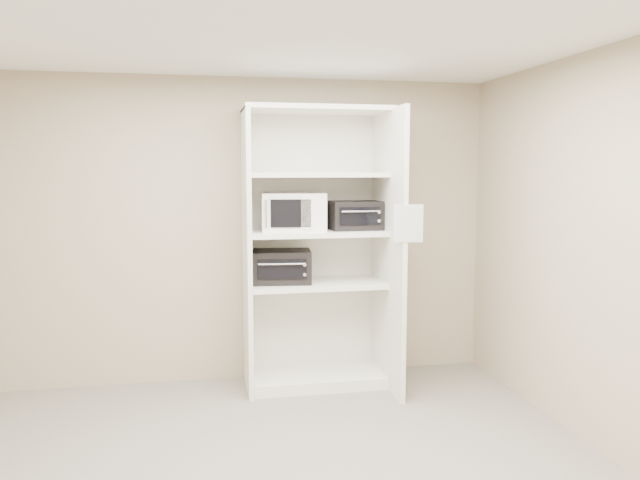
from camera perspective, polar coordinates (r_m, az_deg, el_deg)
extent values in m
cube|color=white|center=(3.69, -5.21, 19.07)|extent=(4.50, 4.00, 0.01)
cube|color=tan|center=(5.62, -7.16, 0.85)|extent=(4.50, 0.02, 2.70)
cube|color=tan|center=(1.71, 2.31, -12.02)|extent=(4.50, 0.02, 2.70)
cube|color=tan|center=(4.47, 25.04, -1.13)|extent=(0.02, 4.00, 2.70)
cube|color=white|center=(5.32, -6.68, -1.08)|extent=(0.04, 0.60, 2.40)
cube|color=white|center=(5.40, 6.25, -0.97)|extent=(0.04, 0.90, 2.40)
cube|color=white|center=(5.69, -0.89, -0.55)|extent=(1.24, 0.02, 2.40)
cube|color=white|center=(5.68, -0.35, -12.49)|extent=(1.16, 0.56, 0.10)
cube|color=white|center=(5.46, -0.35, -4.03)|extent=(1.16, 0.56, 0.04)
cube|color=white|center=(5.40, -0.36, 0.67)|extent=(1.16, 0.56, 0.04)
cube|color=white|center=(5.37, -0.36, 5.99)|extent=(1.16, 0.56, 0.04)
cube|color=white|center=(5.40, -0.37, 11.84)|extent=(1.24, 0.60, 0.04)
cube|color=white|center=(5.39, -2.44, 2.60)|extent=(0.58, 0.46, 0.32)
cube|color=black|center=(5.47, 3.16, 2.27)|extent=(0.45, 0.35, 0.25)
cube|color=black|center=(5.42, -3.53, -2.42)|extent=(0.54, 0.43, 0.28)
cube|color=white|center=(4.94, 8.09, 1.51)|extent=(0.23, 0.03, 0.29)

